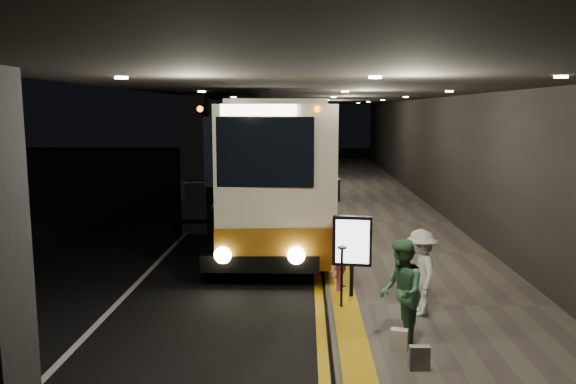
{
  "coord_description": "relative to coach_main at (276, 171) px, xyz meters",
  "views": [
    {
      "loc": [
        2.07,
        -13.83,
        3.94
      ],
      "look_at": [
        1.56,
        1.43,
        1.7
      ],
      "focal_mm": 35.0,
      "sensor_mm": 36.0,
      "label": 1
    }
  ],
  "objects": [
    {
      "name": "passenger_waiting_white",
      "position": [
        3.15,
        -8.14,
        -1.0
      ],
      "size": [
        0.54,
        1.06,
        1.61
      ],
      "primitive_type": "imported",
      "rotation": [
        0.0,
        0.0,
        -1.52
      ],
      "color": "silver",
      "rests_on": "sidewalk"
    },
    {
      "name": "terminal_wall",
      "position": [
        5.95,
        0.53,
        1.05
      ],
      "size": [
        0.1,
        50.0,
        6.0
      ],
      "primitive_type": "cube",
      "color": "black",
      "rests_on": "ground"
    },
    {
      "name": "sidewalk",
      "position": [
        3.7,
        0.53,
        -1.88
      ],
      "size": [
        4.5,
        50.0,
        0.15
      ],
      "primitive_type": "cube",
      "color": "#514C44",
      "rests_on": "ground"
    },
    {
      "name": "coach_main",
      "position": [
        0.0,
        0.0,
        0.0
      ],
      "size": [
        3.4,
        13.14,
        4.06
      ],
      "rotation": [
        0.0,
        0.0,
        0.06
      ],
      "color": "beige",
      "rests_on": "ground"
    },
    {
      "name": "canopy",
      "position": [
        1.45,
        0.53,
        2.65
      ],
      "size": [
        9.0,
        50.0,
        0.4
      ],
      "primitive_type": "cube",
      "color": "black",
      "rests_on": "support_columns"
    },
    {
      "name": "passenger_boarding",
      "position": [
        1.75,
        -6.72,
        -1.01
      ],
      "size": [
        0.45,
        0.62,
        1.59
      ],
      "primitive_type": "imported",
      "rotation": [
        0.0,
        0.0,
        1.45
      ],
      "color": "#A54D64",
      "rests_on": "sidewalk"
    },
    {
      "name": "tactile_strip",
      "position": [
        1.8,
        0.53,
        -1.79
      ],
      "size": [
        0.5,
        50.0,
        0.01
      ],
      "primitive_type": "cube",
      "color": "gold",
      "rests_on": "sidewalk"
    },
    {
      "name": "info_sign",
      "position": [
        1.95,
        -7.21,
        -0.67
      ],
      "size": [
        0.8,
        0.22,
        1.68
      ],
      "rotation": [
        0.0,
        0.0,
        -0.13
      ],
      "color": "black",
      "rests_on": "sidewalk"
    },
    {
      "name": "bag_plain",
      "position": [
        2.5,
        -9.74,
        -1.63
      ],
      "size": [
        0.3,
        0.23,
        0.33
      ],
      "primitive_type": "cube",
      "rotation": [
        0.0,
        0.0,
        -0.3
      ],
      "color": "beige",
      "rests_on": "sidewalk"
    },
    {
      "name": "bag_polka",
      "position": [
        2.68,
        -10.45,
        -1.62
      ],
      "size": [
        0.31,
        0.15,
        0.36
      ],
      "primitive_type": "cube",
      "rotation": [
        0.0,
        0.0,
        0.07
      ],
      "color": "black",
      "rests_on": "sidewalk"
    },
    {
      "name": "kerb_stripe_yellow",
      "position": [
        1.3,
        0.53,
        -1.95
      ],
      "size": [
        0.18,
        50.0,
        0.01
      ],
      "primitive_type": "cube",
      "color": "gold",
      "rests_on": "ground"
    },
    {
      "name": "coach_second",
      "position": [
        0.07,
        10.76,
        -0.03
      ],
      "size": [
        2.77,
        12.73,
        3.99
      ],
      "rotation": [
        0.0,
        0.0,
        -0.01
      ],
      "color": "beige",
      "rests_on": "ground"
    },
    {
      "name": "coach_third",
      "position": [
        0.06,
        24.32,
        -0.19
      ],
      "size": [
        3.08,
        11.78,
        3.66
      ],
      "rotation": [
        0.0,
        0.0,
        0.06
      ],
      "color": "beige",
      "rests_on": "ground"
    },
    {
      "name": "lane_line_white",
      "position": [
        -2.85,
        0.53,
        -1.95
      ],
      "size": [
        0.12,
        50.0,
        0.01
      ],
      "primitive_type": "cube",
      "color": "silver",
      "rests_on": "ground"
    },
    {
      "name": "passenger_waiting_green",
      "position": [
        2.56,
        -9.49,
        -0.93
      ],
      "size": [
        0.53,
        0.85,
        1.73
      ],
      "primitive_type": "imported",
      "rotation": [
        0.0,
        0.0,
        -1.59
      ],
      "color": "#386642",
      "rests_on": "sidewalk"
    },
    {
      "name": "support_columns",
      "position": [
        -2.55,
        -0.47,
        0.25
      ],
      "size": [
        0.8,
        24.8,
        4.4
      ],
      "color": "black",
      "rests_on": "ground"
    },
    {
      "name": "stanchion_post",
      "position": [
        1.7,
        -7.83,
        -1.21
      ],
      "size": [
        0.05,
        0.05,
        1.18
      ],
      "primitive_type": "cylinder",
      "color": "black",
      "rests_on": "sidewalk"
    },
    {
      "name": "ground",
      "position": [
        -1.05,
        -4.47,
        -1.95
      ],
      "size": [
        90.0,
        90.0,
        0.0
      ],
      "primitive_type": "plane",
      "color": "black"
    }
  ]
}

